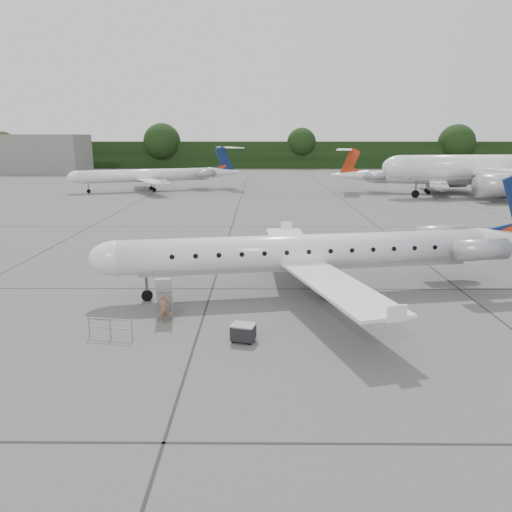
# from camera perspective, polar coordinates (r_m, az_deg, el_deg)

# --- Properties ---
(ground) EXTENTS (320.00, 320.00, 0.00)m
(ground) POSITION_cam_1_polar(r_m,az_deg,el_deg) (26.76, 7.17, -7.22)
(ground) COLOR #585856
(ground) RESTS_ON ground
(treeline) EXTENTS (260.00, 4.00, 8.00)m
(treeline) POSITION_cam_1_polar(r_m,az_deg,el_deg) (154.98, 1.64, 11.47)
(treeline) COLOR black
(treeline) RESTS_ON ground
(terminal_building) EXTENTS (40.00, 14.00, 10.00)m
(terminal_building) POSITION_cam_1_polar(r_m,az_deg,el_deg) (150.59, -26.38, 10.43)
(terminal_building) COLOR slate
(terminal_building) RESTS_ON ground
(main_regional_jet) EXTENTS (31.60, 25.04, 7.33)m
(main_regional_jet) POSITION_cam_1_polar(r_m,az_deg,el_deg) (30.16, 5.89, 2.42)
(main_regional_jet) COLOR white
(main_regional_jet) RESTS_ON ground
(airstair) EXTENTS (1.24, 2.54, 2.30)m
(airstair) POSITION_cam_1_polar(r_m,az_deg,el_deg) (27.58, -10.44, -4.18)
(airstair) COLOR white
(airstair) RESTS_ON ground
(passenger) EXTENTS (0.66, 0.59, 1.52)m
(passenger) POSITION_cam_1_polar(r_m,az_deg,el_deg) (26.40, -10.46, -5.88)
(passenger) COLOR brown
(passenger) RESTS_ON ground
(safety_railing) EXTENTS (2.18, 0.47, 1.00)m
(safety_railing) POSITION_cam_1_polar(r_m,az_deg,el_deg) (24.96, -16.31, -8.00)
(safety_railing) COLOR gray
(safety_railing) RESTS_ON ground
(baggage_cart) EXTENTS (1.24, 1.10, 0.91)m
(baggage_cart) POSITION_cam_1_polar(r_m,az_deg,el_deg) (23.70, -1.47, -8.72)
(baggage_cart) COLOR black
(baggage_cart) RESTS_ON ground
(bg_narrowbody) EXTENTS (40.30, 31.58, 13.23)m
(bg_narrowbody) POSITION_cam_1_polar(r_m,az_deg,el_deg) (88.77, 24.93, 10.45)
(bg_narrowbody) COLOR white
(bg_narrowbody) RESTS_ON ground
(bg_regional_left) EXTENTS (34.95, 30.33, 7.68)m
(bg_regional_left) POSITION_cam_1_polar(r_m,az_deg,el_deg) (91.28, -12.51, 9.67)
(bg_regional_left) COLOR white
(bg_regional_left) RESTS_ON ground
(bg_regional_right) EXTENTS (31.85, 25.54, 7.47)m
(bg_regional_right) POSITION_cam_1_polar(r_m,az_deg,el_deg) (90.26, 19.81, 9.09)
(bg_regional_right) COLOR white
(bg_regional_right) RESTS_ON ground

